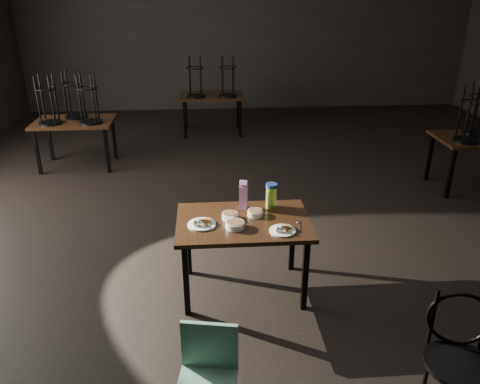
{
  "coord_description": "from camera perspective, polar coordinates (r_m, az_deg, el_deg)",
  "views": [
    {
      "loc": [
        -1.01,
        -4.82,
        2.7
      ],
      "look_at": [
        -0.7,
        -0.71,
        0.85
      ],
      "focal_mm": 35.0,
      "sensor_mm": 36.0,
      "label": 1
    }
  ],
  "objects": [
    {
      "name": "bowl_big",
      "position": [
        4.06,
        -0.63,
        -4.01
      ],
      "size": [
        0.17,
        0.17,
        0.06
      ],
      "color": "white",
      "rests_on": "main_table"
    },
    {
      "name": "bg_table_far",
      "position": [
        9.07,
        -3.45,
        11.72
      ],
      "size": [
        1.2,
        0.8,
        1.48
      ],
      "color": "black",
      "rests_on": "ground"
    },
    {
      "name": "bg_table_left",
      "position": [
        7.73,
        -19.67,
        8.38
      ],
      "size": [
        1.2,
        0.8,
        1.48
      ],
      "color": "black",
      "rests_on": "ground"
    },
    {
      "name": "school_chair",
      "position": [
        3.13,
        -3.99,
        -21.23
      ],
      "size": [
        0.42,
        0.42,
        0.78
      ],
      "rotation": [
        0.0,
        0.0,
        -0.18
      ],
      "color": "#6AA48E",
      "rests_on": "ground"
    },
    {
      "name": "room",
      "position": [
        4.93,
        7.26,
        19.69
      ],
      "size": [
        12.0,
        12.04,
        3.22
      ],
      "color": "black",
      "rests_on": "ground"
    },
    {
      "name": "spoon",
      "position": [
        4.19,
        7.12,
        -3.73
      ],
      "size": [
        0.04,
        0.18,
        0.01
      ],
      "color": "silver",
      "rests_on": "main_table"
    },
    {
      "name": "plate_right",
      "position": [
        4.03,
        5.2,
        -4.56
      ],
      "size": [
        0.23,
        0.23,
        0.07
      ],
      "color": "white",
      "rests_on": "main_table"
    },
    {
      "name": "bowl_near",
      "position": [
        4.21,
        -1.24,
        -2.92
      ],
      "size": [
        0.14,
        0.14,
        0.06
      ],
      "color": "white",
      "rests_on": "main_table"
    },
    {
      "name": "plate_left",
      "position": [
        4.12,
        -4.73,
        -3.79
      ],
      "size": [
        0.25,
        0.25,
        0.08
      ],
      "color": "white",
      "rests_on": "main_table"
    },
    {
      "name": "bowl_far",
      "position": [
        4.27,
        1.84,
        -2.56
      ],
      "size": [
        0.14,
        0.14,
        0.05
      ],
      "color": "white",
      "rests_on": "main_table"
    },
    {
      "name": "water_bottle",
      "position": [
        4.4,
        3.83,
        -0.42
      ],
      "size": [
        0.11,
        0.11,
        0.24
      ],
      "color": "#A4CA3B",
      "rests_on": "main_table"
    },
    {
      "name": "main_table",
      "position": [
        4.24,
        0.41,
        -4.41
      ],
      "size": [
        1.2,
        0.8,
        0.75
      ],
      "color": "black",
      "rests_on": "ground"
    },
    {
      "name": "juice_carton",
      "position": [
        4.36,
        0.42,
        -0.42
      ],
      "size": [
        0.09,
        0.09,
        0.29
      ],
      "color": "#87187A",
      "rests_on": "main_table"
    },
    {
      "name": "bentwood_chair",
      "position": [
        3.48,
        25.03,
        -17.04
      ],
      "size": [
        0.47,
        0.46,
        0.91
      ],
      "rotation": [
        0.0,
        0.0,
        -0.31
      ],
      "color": "black",
      "rests_on": "ground"
    }
  ]
}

